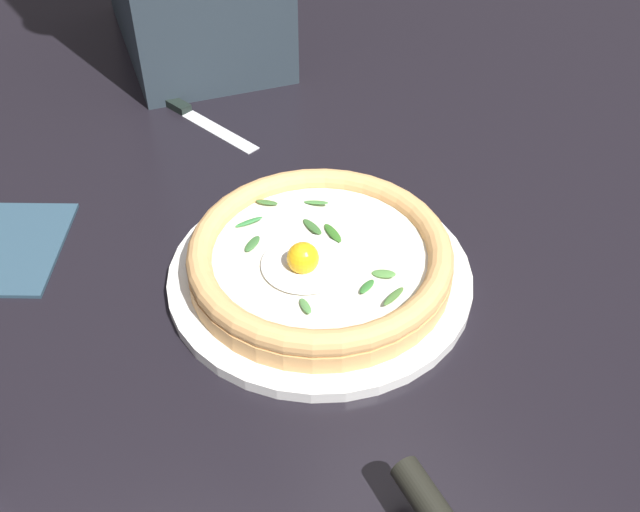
# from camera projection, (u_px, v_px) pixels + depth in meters

# --- Properties ---
(ground_plane) EXTENTS (2.40, 2.40, 0.03)m
(ground_plane) POSITION_uv_depth(u_px,v_px,m) (327.00, 283.00, 0.74)
(ground_plane) COLOR black
(ground_plane) RESTS_ON ground
(pizza_plate) EXTENTS (0.29, 0.29, 0.01)m
(pizza_plate) POSITION_uv_depth(u_px,v_px,m) (320.00, 276.00, 0.72)
(pizza_plate) COLOR white
(pizza_plate) RESTS_ON ground
(pizza) EXTENTS (0.25, 0.25, 0.05)m
(pizza) POSITION_uv_depth(u_px,v_px,m) (320.00, 257.00, 0.70)
(pizza) COLOR #E5A864
(pizza) RESTS_ON pizza_plate
(table_knife) EXTENTS (0.07, 0.20, 0.01)m
(table_knife) POSITION_uv_depth(u_px,v_px,m) (182.00, 109.00, 0.95)
(table_knife) COLOR silver
(table_knife) RESTS_ON ground
(folded_napkin) EXTENTS (0.15, 0.17, 0.01)m
(folded_napkin) POSITION_uv_depth(u_px,v_px,m) (17.00, 246.00, 0.75)
(folded_napkin) COLOR #2C4659
(folded_napkin) RESTS_ON ground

